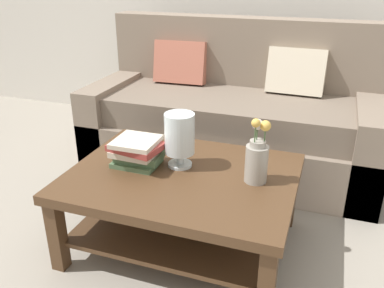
# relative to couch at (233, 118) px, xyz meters

# --- Properties ---
(ground_plane) EXTENTS (10.00, 10.00, 0.00)m
(ground_plane) POSITION_rel_couch_xyz_m (-0.01, -0.79, -0.36)
(ground_plane) COLOR gray
(couch) EXTENTS (2.07, 0.90, 1.06)m
(couch) POSITION_rel_couch_xyz_m (0.00, 0.00, 0.00)
(couch) COLOR #7A6B5B
(couch) RESTS_ON ground
(coffee_table) EXTENTS (1.15, 0.88, 0.44)m
(coffee_table) POSITION_rel_couch_xyz_m (0.01, -1.07, -0.05)
(coffee_table) COLOR #4C331E
(coffee_table) RESTS_ON ground
(book_stack_main) EXTENTS (0.28, 0.23, 0.15)m
(book_stack_main) POSITION_rel_couch_xyz_m (-0.25, -1.06, 0.15)
(book_stack_main) COLOR #51704C
(book_stack_main) RESTS_ON coffee_table
(glass_hurricane_vase) EXTENTS (0.16, 0.16, 0.29)m
(glass_hurricane_vase) POSITION_rel_couch_xyz_m (-0.04, -1.00, 0.25)
(glass_hurricane_vase) COLOR silver
(glass_hurricane_vase) RESTS_ON coffee_table
(flower_pitcher) EXTENTS (0.11, 0.11, 0.33)m
(flower_pitcher) POSITION_rel_couch_xyz_m (0.37, -1.03, 0.20)
(flower_pitcher) COLOR #9E998E
(flower_pitcher) RESTS_ON coffee_table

